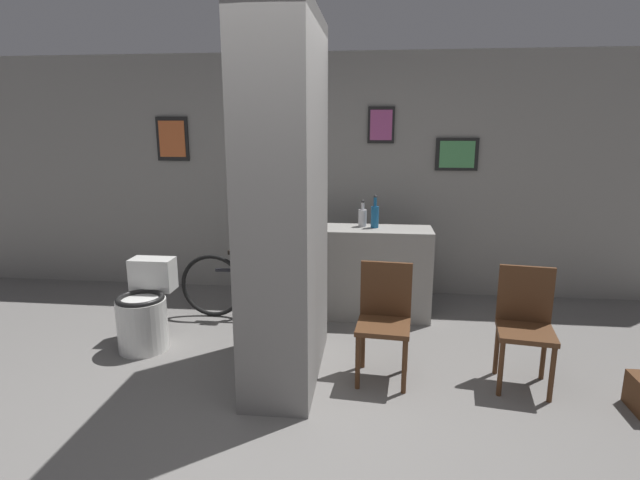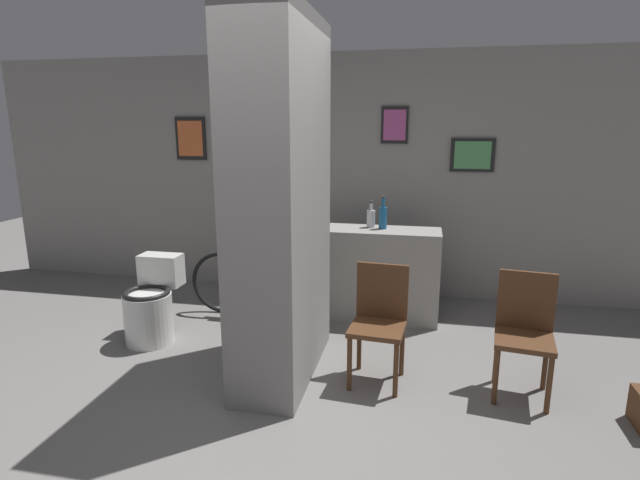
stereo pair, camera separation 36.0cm
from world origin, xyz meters
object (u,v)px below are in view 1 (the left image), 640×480
chair_by_doorway (525,322)px  bottle_tall (375,216)px  bicycle (264,286)px  toilet (145,312)px  chair_near_pillar (384,316)px

chair_by_doorway → bottle_tall: bottle_tall is taller
bottle_tall → chair_by_doorway: bearing=-48.8°
bicycle → bottle_tall: 1.27m
toilet → chair_by_doorway: bearing=-5.4°
toilet → chair_near_pillar: chair_near_pillar is taller
bicycle → bottle_tall: bottle_tall is taller
toilet → bottle_tall: 2.26m
bicycle → bottle_tall: (1.05, 0.23, 0.67)m
toilet → chair_by_doorway: size_ratio=0.84×
bicycle → bottle_tall: bearing=12.5°
chair_by_doorway → toilet: bearing=-177.2°
bicycle → toilet: bearing=-139.9°
toilet → bottle_tall: (1.92, 0.96, 0.69)m
bottle_tall → toilet: bearing=-153.3°
toilet → chair_near_pillar: size_ratio=0.84×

